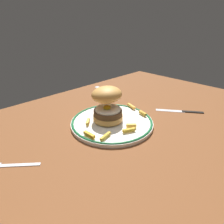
{
  "coord_description": "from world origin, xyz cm",
  "views": [
    {
      "loc": [
        -43.0,
        -39.52,
        32.19
      ],
      "look_at": [
        -3.03,
        0.78,
        4.6
      ],
      "focal_mm": 30.3,
      "sensor_mm": 36.0,
      "label": 1
    }
  ],
  "objects": [
    {
      "name": "knife",
      "position": [
        23.63,
        -11.98,
        0.26
      ],
      "size": [
        11.78,
        15.45,
        0.7
      ],
      "color": "black",
      "rests_on": "ground_plane"
    },
    {
      "name": "fork",
      "position": [
        -35.71,
        3.89,
        0.18
      ],
      "size": [
        11.79,
        10.47,
        0.36
      ],
      "color": "silver",
      "rests_on": "ground_plane"
    },
    {
      "name": "spoon",
      "position": [
        18.91,
        32.82,
        0.36
      ],
      "size": [
        5.18,
        13.27,
        0.9
      ],
      "color": "silver",
      "rests_on": "ground_plane"
    },
    {
      "name": "burger",
      "position": [
        -3.13,
        2.97,
        7.41
      ],
      "size": [
        11.72,
        12.52,
        11.62
      ],
      "color": "#D2964C",
      "rests_on": "dinner_plate"
    },
    {
      "name": "dinner_plate",
      "position": [
        -3.03,
        0.78,
        0.84
      ],
      "size": [
        27.95,
        27.95,
        1.6
      ],
      "color": "white",
      "rests_on": "ground_plane"
    },
    {
      "name": "fries_pile",
      "position": [
        -3.08,
        -0.11,
        2.05
      ],
      "size": [
        26.25,
        19.3,
        0.99
      ],
      "color": "#E8B64B",
      "rests_on": "dinner_plate"
    },
    {
      "name": "ground_plane",
      "position": [
        0.0,
        0.0,
        -2.0
      ],
      "size": [
        127.99,
        81.54,
        4.0
      ],
      "primitive_type": "cube",
      "color": "brown"
    }
  ]
}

